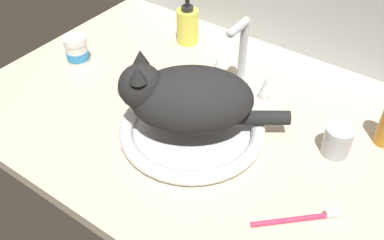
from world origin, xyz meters
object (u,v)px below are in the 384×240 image
Objects in this scene: soap_pump_bottle at (187,25)px; metal_jar at (337,141)px; cat at (184,98)px; pill_bottle at (77,51)px; toothbrush at (298,219)px; faucet at (241,64)px; sink_basin at (192,129)px.

metal_jar is (52.42, -18.71, -2.10)cm from soap_pump_bottle.
cat is 41.68cm from pill_bottle.
faucet is at bearing 135.88° from toothbrush.
toothbrush is at bearing -12.82° from cat.
toothbrush is (71.65, -13.50, -3.02)cm from pill_bottle.
sink_basin is at bearing 34.95° from cat.
metal_jar is at bearing 24.40° from sink_basin.
pill_bottle is (-42.10, -15.15, -3.77)cm from faucet.
soap_pump_bottle reaches higher than metal_jar.
pill_bottle is (-40.65, 6.44, -6.57)cm from cat.
cat reaches higher than faucet.
faucet is at bearing 19.79° from pill_bottle.
toothbrush is at bearing -36.54° from soap_pump_bottle.
toothbrush is (1.12, -20.97, -2.78)cm from metal_jar.
faucet reaches higher than pill_bottle.
sink_basin is at bearing -155.60° from metal_jar.
metal_jar is 0.86× the size of pill_bottle.
cat is (-1.46, -21.60, 2.80)cm from faucet.
faucet is 21.83cm from cat.
toothbrush is at bearing -86.95° from metal_jar.
toothbrush is at bearing -44.12° from faucet.
faucet reaches higher than sink_basin.
cat is at bearing -155.03° from metal_jar.
pill_bottle is at bearing -160.21° from faucet.
faucet is 2.93× the size of metal_jar.
faucet is at bearing 90.00° from sink_basin.
metal_jar is (29.89, 13.92, -6.81)cm from cat.
faucet reaches higher than toothbrush.
toothbrush is at bearing -10.67° from pill_bottle.
metal_jar is at bearing 6.05° from pill_bottle.
soap_pump_bottle is 1.19× the size of toothbrush.
toothbrush is (29.55, -8.07, -0.80)cm from sink_basin.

